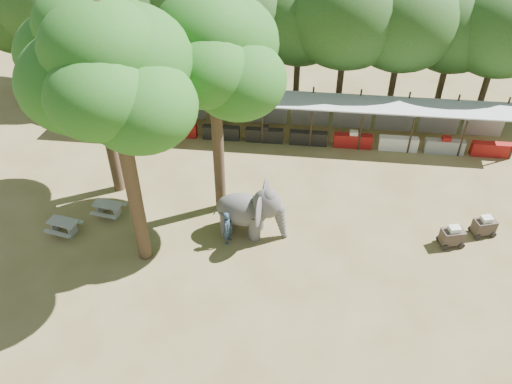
# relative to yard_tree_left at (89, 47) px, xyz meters

# --- Properties ---
(ground) EXTENTS (100.00, 100.00, 0.00)m
(ground) POSITION_rel_yard_tree_left_xyz_m (9.13, -7.19, -8.20)
(ground) COLOR brown
(ground) RESTS_ON ground
(vendor_stalls) EXTENTS (28.00, 2.99, 2.80)m
(vendor_stalls) POSITION_rel_yard_tree_left_xyz_m (9.13, 6.65, -7.02)
(vendor_stalls) COLOR #ADAFB5
(vendor_stalls) RESTS_ON ground
(yard_tree_left) EXTENTS (7.10, 6.90, 11.02)m
(yard_tree_left) POSITION_rel_yard_tree_left_xyz_m (0.00, 0.00, 0.00)
(yard_tree_left) COLOR #332316
(yard_tree_left) RESTS_ON ground
(yard_tree_center) EXTENTS (7.10, 6.90, 12.04)m
(yard_tree_center) POSITION_rel_yard_tree_left_xyz_m (3.00, -5.00, 1.01)
(yard_tree_center) COLOR #332316
(yard_tree_center) RESTS_ON ground
(yard_tree_back) EXTENTS (7.10, 6.90, 11.36)m
(yard_tree_back) POSITION_rel_yard_tree_left_xyz_m (6.00, -1.00, 0.34)
(yard_tree_back) COLOR #332316
(yard_tree_back) RESTS_ON ground
(backdrop_trees) EXTENTS (46.46, 5.95, 8.33)m
(backdrop_trees) POSITION_rel_yard_tree_left_xyz_m (9.13, 11.81, -2.69)
(backdrop_trees) COLOR #332316
(backdrop_trees) RESTS_ON ground
(elephant) EXTENTS (3.74, 2.83, 2.82)m
(elephant) POSITION_rel_yard_tree_left_xyz_m (7.96, -2.92, -6.79)
(elephant) COLOR #454242
(elephant) RESTS_ON ground
(handler) EXTENTS (0.60, 0.75, 1.83)m
(handler) POSITION_rel_yard_tree_left_xyz_m (6.94, -3.78, -7.28)
(handler) COLOR #26384C
(handler) RESTS_ON ground
(picnic_table_near) EXTENTS (1.72, 1.61, 0.75)m
(picnic_table_near) POSITION_rel_yard_tree_left_xyz_m (-1.37, -4.11, -7.71)
(picnic_table_near) COLOR gray
(picnic_table_near) RESTS_ON ground
(picnic_table_far) EXTENTS (1.67, 1.55, 0.74)m
(picnic_table_far) POSITION_rel_yard_tree_left_xyz_m (0.37, -2.50, -7.71)
(picnic_table_far) COLOR gray
(picnic_table_far) RESTS_ON ground
(cart_front) EXTENTS (1.33, 1.04, 1.15)m
(cart_front) POSITION_rel_yard_tree_left_xyz_m (17.83, -2.69, -7.64)
(cart_front) COLOR #332822
(cart_front) RESTS_ON ground
(cart_back) EXTENTS (1.32, 1.06, 1.13)m
(cart_back) POSITION_rel_yard_tree_left_xyz_m (19.57, -1.72, -7.64)
(cart_back) COLOR #332822
(cart_back) RESTS_ON ground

